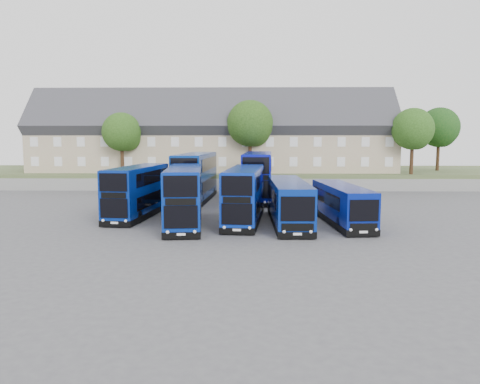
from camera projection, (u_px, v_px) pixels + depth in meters
The scene contains 15 objects.
ground at pixel (223, 228), 33.80m from camera, with size 120.00×120.00×0.00m, color #4A4A4F.
retaining_wall at pixel (234, 185), 57.56m from camera, with size 70.00×0.40×1.50m, color slate.
earth_bank at pixel (236, 176), 67.46m from camera, with size 80.00×20.00×2.00m, color #495A32.
terrace_row at pixel (213, 137), 62.91m from camera, with size 48.00×10.40×11.20m.
dd_front_left at pixel (138, 192), 38.43m from camera, with size 3.41×10.53×4.11m.
dd_front_mid at pixel (184, 197), 34.61m from camera, with size 3.50×10.93×4.27m.
dd_front_right at pixel (244, 196), 35.84m from camera, with size 3.28×10.57×4.14m.
dd_rear_left at pixel (196, 178), 48.10m from camera, with size 3.49×12.34×4.85m.
dd_rear_right at pixel (258, 177), 49.20m from camera, with size 3.42×12.44×4.90m.
coach_east_a at pixel (288, 203), 35.31m from camera, with size 2.69×11.89×3.24m.
coach_east_b at pixel (341, 205), 35.37m from camera, with size 3.08×10.78×2.91m.
tree_west at pixel (123, 133), 58.20m from camera, with size 4.80×4.80×7.65m.
tree_mid at pixel (251, 125), 58.27m from camera, with size 5.76×5.76×9.18m.
tree_east at pixel (414, 131), 57.46m from camera, with size 5.12×5.12×8.16m.
tree_far at pixel (440, 129), 64.26m from camera, with size 5.44×5.44×8.67m.
Camera 1 is at (1.90, -33.26, 6.42)m, focal length 35.00 mm.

